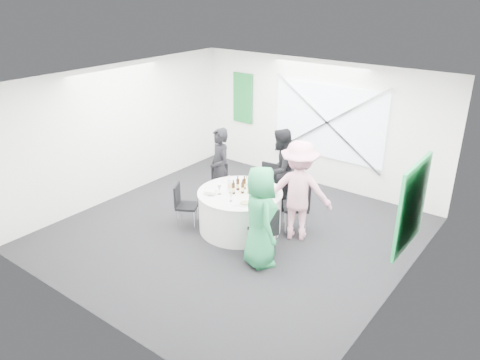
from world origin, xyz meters
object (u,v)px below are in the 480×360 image
Objects in this scene: chair_back_left at (221,181)px; person_woman_pink at (299,191)px; banquet_table at (240,211)px; chair_front_right at (265,229)px; person_woman_green at (260,217)px; green_water_bottle at (249,188)px; chair_back_right at (301,202)px; chair_back at (268,182)px; person_man_back at (280,170)px; clear_water_bottle at (229,185)px; chair_front_left at (183,202)px; person_man_back_left at (220,169)px.

chair_back_left is 0.45× the size of person_woman_pink.
banquet_table is 1.77× the size of chair_front_right.
person_woman_pink is (0.10, 0.88, 0.40)m from chair_front_right.
person_woman_pink reaches higher than person_woman_green.
chair_back_right is at bearing 37.84° from green_water_bottle.
chair_back is 1.11× the size of chair_back_left.
person_man_back is at bearing -126.39° from chair_front_right.
green_water_bottle is 0.39m from clear_water_bottle.
person_woman_green is (1.88, -0.18, 0.36)m from chair_front_left.
chair_back is 2.18m from person_woman_green.
chair_front_right is (-0.03, -1.11, -0.07)m from chair_back_right.
chair_back is 1.24m from clear_water_bottle.
chair_front_right is at bearing 61.54° from person_woman_pink.
person_woman_green reaches higher than chair_back_right.
green_water_bottle reaches higher than chair_front_right.
person_man_back is (-0.79, 1.67, 0.33)m from chair_front_right.
person_man_back_left reaches higher than chair_front_right.
person_woman_pink is 1.08× the size of person_woman_green.
chair_front_left is 0.96m from clear_water_bottle.
green_water_bottle is (-0.82, -0.35, -0.04)m from person_woman_pink.
banquet_table is at bearing -0.00° from person_man_back_left.
chair_front_left is 0.50× the size of person_man_back.
person_woman_green is at bearing 40.50° from chair_front_right.
person_woman_pink is at bearing 22.90° from green_water_bottle.
person_man_back reaches higher than banquet_table.
chair_back_right is 0.41m from person_woman_pink.
person_man_back is 2.08m from person_woman_green.
chair_back reaches higher than banquet_table.
green_water_bottle is at bearing -86.72° from chair_back_right.
chair_back_right is 2.20m from chair_front_left.
person_man_back reaches higher than chair_front_right.
chair_front_right is 1.05× the size of chair_front_left.
chair_back_left is 2.90× the size of clear_water_bottle.
banquet_table is 0.53m from clear_water_bottle.
chair_back is 0.54× the size of person_man_back_left.
banquet_table is 1.11m from person_man_back_left.
green_water_bottle reaches higher than chair_back.
banquet_table is 0.93× the size of person_man_back_left.
person_man_back_left is 2.19m from person_woman_green.
banquet_table is 1.91× the size of chair_back_left.
clear_water_bottle is (-0.06, -1.19, 0.34)m from chair_back.
chair_front_right is at bearing -36.35° from green_water_bottle.
green_water_bottle is (0.17, 0.05, 0.50)m from banquet_table.
green_water_bottle reaches higher than clear_water_bottle.
chair_back_right is 1.13× the size of chair_front_right.
chair_front_left is 0.50× the size of person_man_back_left.
person_man_back is at bearing 85.14° from banquet_table.
chair_front_left is at bearing -152.07° from green_water_bottle.
person_man_back is 1.27m from clear_water_bottle.
chair_back is 1.42m from person_woman_pink.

